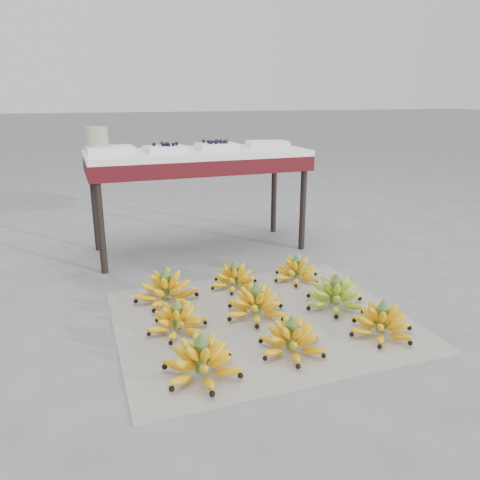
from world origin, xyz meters
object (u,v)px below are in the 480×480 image
object	(u,v)px
tray_far_right	(268,144)
glass_jar	(97,141)
bunch_front_center	(292,340)
bunch_back_center	(234,278)
tray_far_left	(110,150)
bunch_mid_right	(335,296)
newspaper_mat	(261,320)
bunch_back_left	(166,290)
vendor_table	(198,162)
tray_right	(217,146)
bunch_front_left	(202,361)
bunch_mid_center	(256,304)
bunch_mid_left	(177,321)
tray_left	(165,149)
bunch_front_right	(382,323)
bunch_back_right	(296,271)

from	to	relation	value
tray_far_right	glass_jar	size ratio (longest dim) A/B	1.91
bunch_front_center	glass_jar	size ratio (longest dim) A/B	1.97
bunch_back_center	tray_far_left	size ratio (longest dim) A/B	1.12
bunch_back_center	bunch_mid_right	bearing A→B (deg)	-32.31
newspaper_mat	bunch_back_left	bearing A→B (deg)	137.29
vendor_table	tray_right	xyz separation A→B (m)	(0.12, -0.00, 0.09)
bunch_front_left	glass_jar	world-z (taller)	glass_jar
bunch_front_left	tray_right	xyz separation A→B (m)	(0.51, 1.40, 0.59)
glass_jar	bunch_mid_center	bearing A→B (deg)	-62.13
newspaper_mat	bunch_mid_left	distance (m)	0.38
tray_far_right	bunch_front_center	bearing A→B (deg)	-109.64
bunch_front_left	bunch_back_center	bearing A→B (deg)	41.46
tray_left	tray_right	xyz separation A→B (m)	(0.33, 0.04, 0.00)
tray_right	bunch_mid_left	bearing A→B (deg)	-116.15
newspaper_mat	tray_far_right	xyz separation A→B (m)	(0.49, 1.06, 0.65)
bunch_mid_left	tray_right	bearing A→B (deg)	63.94
tray_far_left	tray_right	distance (m)	0.64
bunch_front_right	bunch_mid_right	bearing A→B (deg)	110.76
bunch_mid_right	tray_right	xyz separation A→B (m)	(-0.23, 1.07, 0.59)
newspaper_mat	bunch_front_center	xyz separation A→B (m)	(-0.00, -0.30, 0.06)
bunch_front_center	bunch_mid_right	size ratio (longest dim) A/B	0.93
bunch_mid_center	bunch_back_center	world-z (taller)	bunch_mid_center
bunch_mid_left	bunch_back_left	world-z (taller)	bunch_back_left
bunch_mid_left	tray_left	world-z (taller)	tray_left
tray_far_right	glass_jar	xyz separation A→B (m)	(-1.05, 0.01, 0.05)
bunch_back_right	tray_far_right	bearing A→B (deg)	103.37
bunch_front_left	tray_far_left	distance (m)	1.53
bunch_mid_center	tray_right	xyz separation A→B (m)	(0.15, 1.03, 0.59)
bunch_front_center	bunch_mid_right	distance (m)	0.47
bunch_front_center	bunch_mid_center	bearing A→B (deg)	83.16
bunch_front_center	bunch_back_right	size ratio (longest dim) A/B	0.91
bunch_back_left	glass_jar	distance (m)	1.01
bunch_front_left	bunch_mid_center	distance (m)	0.51
newspaper_mat	glass_jar	world-z (taller)	glass_jar
bunch_front_center	tray_far_left	size ratio (longest dim) A/B	1.12
vendor_table	tray_left	distance (m)	0.23
tray_right	bunch_front_left	bearing A→B (deg)	-110.06
tray_far_left	tray_right	xyz separation A→B (m)	(0.64, -0.00, 0.00)
bunch_front_left	tray_far_right	xyz separation A→B (m)	(0.85, 1.40, 0.59)
bunch_mid_center	tray_right	size ratio (longest dim) A/B	1.15
bunch_back_left	bunch_mid_right	bearing A→B (deg)	-15.02
bunch_front_right	vendor_table	distance (m)	1.51
bunch_front_left	tray_left	distance (m)	1.50
newspaper_mat	bunch_back_right	size ratio (longest dim) A/B	3.82
bunch_back_center	tray_left	world-z (taller)	tray_left
bunch_front_left	bunch_mid_center	size ratio (longest dim) A/B	1.28
bunch_front_center	bunch_mid_center	size ratio (longest dim) A/B	1.05
newspaper_mat	bunch_mid_left	world-z (taller)	bunch_mid_left
bunch_back_center	tray_left	xyz separation A→B (m)	(-0.19, 0.65, 0.60)
bunch_front_right	bunch_back_left	distance (m)	0.99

